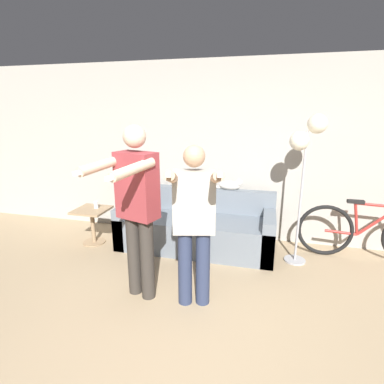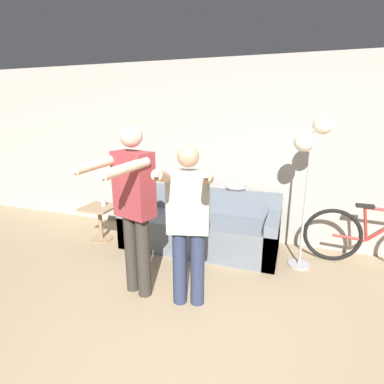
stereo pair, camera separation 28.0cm
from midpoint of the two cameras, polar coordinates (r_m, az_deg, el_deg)
name	(u,v)px [view 2 (the right image)]	position (r m, az deg, el deg)	size (l,w,h in m)	color
ground_plane	(145,372)	(2.63, -5.38, -31.08)	(16.00, 16.00, 0.00)	tan
wall_back	(229,153)	(4.46, 8.82, 7.40)	(10.00, 0.05, 2.60)	#B7B2A8
couch	(200,229)	(4.27, 3.38, -7.03)	(2.16, 0.80, 0.80)	slate
person_left	(133,202)	(3.00, -8.54, -1.96)	(0.59, 0.76, 1.77)	#38332D
person_right	(188,218)	(2.82, 2.10, -5.03)	(0.57, 0.73, 1.60)	#2D3856
cat	(236,186)	(4.28, 10.25, 1.17)	(0.42, 0.13, 0.17)	silver
floor_lamp	(312,145)	(3.75, 23.93, 8.11)	(0.41, 0.27, 1.87)	#B2B2B7
side_table	(100,216)	(4.65, -15.54, -4.42)	(0.46, 0.46, 0.52)	#A38460
cup	(103,202)	(4.60, -14.87, -1.95)	(0.06, 0.06, 0.10)	white
bicycle	(378,239)	(4.44, 33.47, -7.55)	(1.73, 0.07, 0.80)	black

